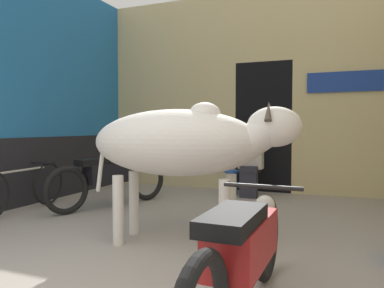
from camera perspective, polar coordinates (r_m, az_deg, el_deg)
name	(u,v)px	position (r m, az deg, el deg)	size (l,w,h in m)	color
wall_left_shopfront	(23,88)	(6.24, -24.42, 7.73)	(0.25, 4.92, 3.65)	#236BAD
wall_back_with_doorway	(253,104)	(7.20, 9.31, 6.02)	(5.43, 0.93, 3.65)	#D1BC84
cow	(184,143)	(3.74, -1.17, 0.13)	(2.15, 0.92, 1.43)	silver
motorcycle_near	(242,251)	(2.36, 7.70, -15.85)	(0.58, 2.01, 0.76)	black
motorcycle_far	(110,177)	(5.68, -12.35, -4.94)	(0.91, 1.93, 0.77)	black
bicycle	(22,188)	(5.71, -24.48, -6.15)	(0.44, 1.72, 0.66)	black
shopkeeper_seated	(250,160)	(6.40, 8.89, -2.49)	(0.40, 0.33, 1.18)	#282833
plastic_stool	(232,181)	(6.64, 6.07, -5.67)	(0.29, 0.29, 0.42)	#2856B2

